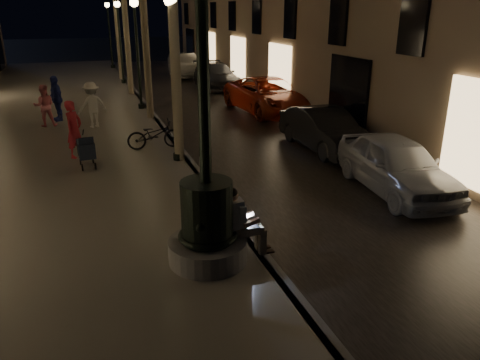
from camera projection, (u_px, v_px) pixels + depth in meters
name	position (u px, v px, depth m)	size (l,w,h in m)	color
ground	(152.00, 117.00, 20.28)	(120.00, 120.00, 0.00)	black
cobble_lane	(218.00, 112.00, 21.18)	(6.00, 45.00, 0.02)	black
promenade	(54.00, 121.00, 19.03)	(8.00, 45.00, 0.20)	slate
curb_strip	(152.00, 115.00, 20.24)	(0.25, 45.00, 0.20)	#59595B
fountain_lamppost	(207.00, 208.00, 8.01)	(1.40, 1.40, 5.21)	#59595B
seated_man_laptop	(241.00, 220.00, 8.30)	(0.96, 0.32, 1.33)	gray
lamp_curb_a	(173.00, 54.00, 12.85)	(0.36, 0.36, 4.81)	black
lamp_curb_b	(137.00, 38.00, 19.96)	(0.36, 0.36, 4.81)	black
lamp_curb_c	(119.00, 30.00, 27.06)	(0.36, 0.36, 4.81)	black
lamp_curb_d	(109.00, 25.00, 34.17)	(0.36, 0.36, 4.81)	black
stroller	(86.00, 149.00, 13.06)	(0.49, 1.04, 1.06)	black
car_front	(396.00, 165.00, 11.83)	(1.68, 4.17, 1.42)	#A0A3A7
car_second	(324.00, 130.00, 15.35)	(1.44, 4.13, 1.36)	black
car_third	(269.00, 95.00, 20.85)	(2.55, 5.53, 1.54)	maroon
car_rear	(216.00, 76.00, 27.46)	(1.98, 4.88, 1.41)	#28292D
car_fifth	(184.00, 66.00, 31.64)	(1.63, 4.66, 1.54)	#9C9C97
pedestrian_red	(74.00, 129.00, 13.88)	(0.62, 0.41, 1.71)	#A9212D
pedestrian_pink	(44.00, 106.00, 17.57)	(0.76, 0.60, 1.57)	pink
pedestrian_white	(92.00, 105.00, 17.43)	(1.09, 0.63, 1.69)	silver
pedestrian_blue	(56.00, 98.00, 18.46)	(1.04, 0.43, 1.77)	#283793
bicycle	(155.00, 135.00, 14.86)	(0.61, 1.74, 0.91)	black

